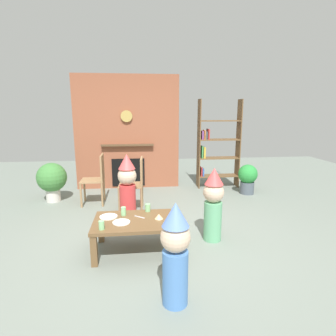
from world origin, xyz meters
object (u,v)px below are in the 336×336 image
at_px(child_by_the_chairs, 127,185).
at_px(potted_plant_tall, 248,177).
at_px(potted_plant_short, 52,179).
at_px(paper_cup_near_right, 148,208).
at_px(birthday_cake_slice, 159,216).
at_px(paper_cup_center, 102,225).
at_px(child_in_pink, 213,203).
at_px(dining_chair_middle, 136,181).
at_px(coffee_table, 134,225).
at_px(child_with_cone_hat, 175,252).
at_px(dining_chair_left, 97,176).
at_px(paper_cup_near_left, 123,211).
at_px(bookshelf, 216,147).
at_px(paper_plate_front, 109,217).
at_px(paper_plate_rear, 121,222).

distance_m(child_by_the_chairs, potted_plant_tall, 2.61).
relative_size(potted_plant_tall, potted_plant_short, 0.83).
xyz_separation_m(paper_cup_near_right, birthday_cake_slice, (0.12, -0.26, -0.02)).
distance_m(paper_cup_center, child_in_pink, 1.42).
distance_m(birthday_cake_slice, dining_chair_middle, 1.43).
relative_size(coffee_table, potted_plant_tall, 1.59).
relative_size(child_with_cone_hat, potted_plant_short, 1.29).
relative_size(coffee_table, child_by_the_chairs, 0.93).
distance_m(paper_cup_near_right, dining_chair_left, 1.76).
bearing_deg(potted_plant_short, birthday_cake_slice, -47.90).
relative_size(birthday_cake_slice, dining_chair_left, 0.11).
xyz_separation_m(paper_cup_near_left, child_in_pink, (1.14, 0.03, 0.06)).
relative_size(coffee_table, birthday_cake_slice, 9.55).
bearing_deg(bookshelf, child_in_pink, -106.15).
xyz_separation_m(dining_chair_middle, potted_plant_short, (-1.56, 0.63, -0.08)).
distance_m(paper_cup_near_right, potted_plant_short, 2.46).
height_order(paper_plate_front, child_in_pink, child_in_pink).
bearing_deg(bookshelf, paper_cup_center, -125.60).
xyz_separation_m(paper_plate_front, paper_plate_rear, (0.17, -0.19, 0.00)).
xyz_separation_m(paper_plate_rear, child_by_the_chairs, (0.03, 1.09, 0.14)).
bearing_deg(dining_chair_left, coffee_table, 109.31).
bearing_deg(paper_cup_near_left, dining_chair_middle, 83.02).
bearing_deg(dining_chair_left, paper_plate_front, 101.05).
relative_size(child_in_pink, potted_plant_tall, 1.61).
xyz_separation_m(paper_cup_near_left, paper_cup_center, (-0.22, -0.39, -0.00)).
relative_size(paper_plate_front, potted_plant_short, 0.29).
bearing_deg(dining_chair_middle, paper_plate_rear, 86.56).
relative_size(dining_chair_left, potted_plant_tall, 1.50).
height_order(child_with_cone_hat, dining_chair_left, child_with_cone_hat).
height_order(coffee_table, paper_cup_center, paper_cup_center).
height_order(paper_plate_rear, potted_plant_tall, potted_plant_tall).
height_order(paper_cup_near_right, paper_plate_front, paper_cup_near_right).
bearing_deg(potted_plant_short, child_with_cone_hat, -57.64).
xyz_separation_m(bookshelf, potted_plant_short, (-3.27, -0.65, -0.47)).
relative_size(child_with_cone_hat, child_by_the_chairs, 0.91).
bearing_deg(paper_cup_near_left, paper_plate_rear, -93.51).
xyz_separation_m(coffee_table, potted_plant_tall, (2.26, 2.11, 0.00)).
xyz_separation_m(coffee_table, child_in_pink, (1.01, 0.19, 0.18)).
bearing_deg(paper_plate_front, bookshelf, 51.38).
bearing_deg(child_by_the_chairs, paper_plate_front, -18.65).
height_order(paper_cup_near_right, paper_plate_rear, paper_cup_near_right).
relative_size(paper_cup_near_left, potted_plant_short, 0.14).
bearing_deg(dining_chair_middle, potted_plant_tall, -159.49).
bearing_deg(paper_plate_rear, bookshelf, 55.64).
height_order(bookshelf, paper_cup_near_left, bookshelf).
bearing_deg(birthday_cake_slice, potted_plant_tall, 47.03).
xyz_separation_m(bookshelf, birthday_cake_slice, (-1.44, -2.67, -0.47)).
bearing_deg(child_by_the_chairs, paper_cup_near_right, 14.44).
relative_size(paper_plate_rear, potted_plant_short, 0.28).
height_order(child_with_cone_hat, potted_plant_tall, child_with_cone_hat).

